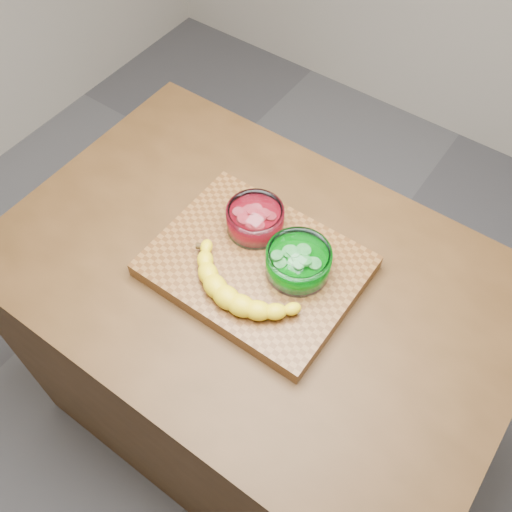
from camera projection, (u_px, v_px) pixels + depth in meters
The scene contains 6 objects.
ground at pixel (256, 411), 2.03m from camera, with size 3.50×3.50×0.00m, color #5A5A5F.
counter at pixel (256, 357), 1.66m from camera, with size 1.20×0.80×0.90m, color #482E15.
cutting_board at pixel (256, 266), 1.28m from camera, with size 0.45×0.35×0.04m, color brown.
bowl_red at pixel (255, 219), 1.29m from camera, with size 0.13×0.13×0.06m.
bowl_green at pixel (298, 262), 1.22m from camera, with size 0.14×0.14×0.07m.
banana at pixel (240, 286), 1.20m from camera, with size 0.31×0.15×0.04m, color yellow, non-canonical shape.
Camera 1 is at (0.42, -0.58, 1.98)m, focal length 40.00 mm.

